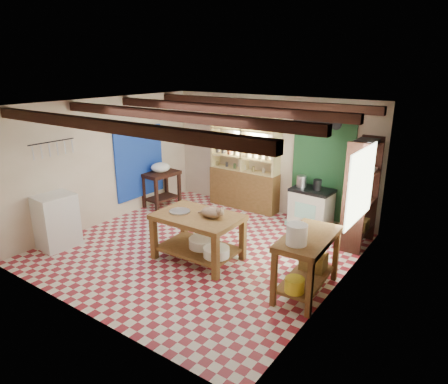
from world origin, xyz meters
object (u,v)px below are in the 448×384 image
Objects in this scene: cat at (211,212)px; work_table at (198,237)px; stove at (311,208)px; white_cabinet at (56,221)px; prep_table at (162,189)px; right_counter at (307,264)px.

work_table is at bearing -178.69° from cat.
stove is 2.60m from cat.
stove is at bearing 50.55° from white_cabinet.
cat is (2.67, -1.58, 0.48)m from prep_table.
stove is at bearing 19.06° from prep_table.
prep_table is 0.66× the size of right_counter.
white_cabinet is 2.95m from cat.
prep_table is at bearing 137.86° from cat.
right_counter is at bearing 19.18° from white_cabinet.
cat is at bearing 11.31° from work_table.
prep_table is at bearing 144.42° from work_table.
work_table reaches higher than stove.
work_table is 1.96m from right_counter.
right_counter is (0.98, -2.41, 0.05)m from stove.
cat reaches higher than prep_table.
white_cabinet reaches higher than right_counter.
cat reaches higher than stove.
right_counter is at bearing -14.66° from prep_table.
cat is (-1.71, -0.03, 0.45)m from right_counter.
prep_table reaches higher than stove.
prep_table is at bearing 157.11° from right_counter.
stove is 0.66× the size of right_counter.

